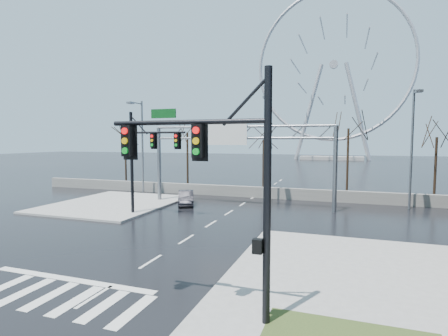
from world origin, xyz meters
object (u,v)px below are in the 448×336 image
at_px(signal_mast_far, 144,153).
at_px(car, 186,198).
at_px(ferris_wheel, 334,71).
at_px(signal_mast_near, 224,171).
at_px(sign_gantry, 235,148).

xyz_separation_m(signal_mast_far, car, (1.10, 5.10, -4.20)).
bearing_deg(car, ferris_wheel, 58.17).
bearing_deg(car, signal_mast_far, -127.06).
bearing_deg(signal_mast_near, sign_gantry, 106.19).
xyz_separation_m(signal_mast_near, ferris_wheel, (-0.14, 99.04, 21.26)).
distance_m(signal_mast_near, ferris_wheel, 101.29).
xyz_separation_m(signal_mast_far, ferris_wheel, (10.87, 86.04, 21.30)).
height_order(sign_gantry, car, sign_gantry).
height_order(signal_mast_near, car, signal_mast_near).
relative_size(sign_gantry, car, 4.25).
relative_size(signal_mast_far, ferris_wheel, 0.16).
distance_m(signal_mast_far, car, 6.70).
relative_size(signal_mast_far, car, 2.08).
bearing_deg(signal_mast_far, sign_gantry, 47.53).
bearing_deg(sign_gantry, car, -168.46).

